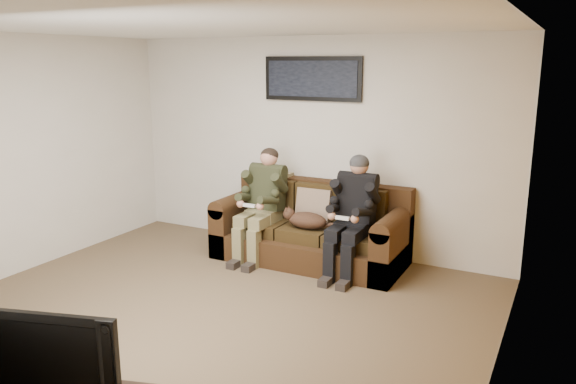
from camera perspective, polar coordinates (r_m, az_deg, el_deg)
The scene contains 14 objects.
floor at distance 5.40m, azimuth -8.15°, elevation -12.23°, with size 5.00×5.00×0.00m, color brown.
ceiling at distance 4.90m, azimuth -9.17°, elevation 16.46°, with size 5.00×5.00×0.00m, color silver.
wall_back at distance 6.91m, azimuth 2.36°, elevation 4.79°, with size 5.00×5.00×0.00m, color beige.
wall_left at distance 6.75m, azimuth -26.16°, elevation 3.25°, with size 4.50×4.50×0.00m, color beige.
wall_right at distance 4.09m, azimuth 21.12°, elevation -1.95°, with size 4.50×4.50×0.00m, color beige.
accent_wall_right at distance 4.09m, azimuth 20.98°, elevation -1.94°, with size 4.50×4.50×0.00m, color #BA7112.
sofa at distance 6.65m, azimuth 2.49°, elevation -4.01°, with size 2.21×0.95×0.90m.
throw_pillow at distance 6.61m, azimuth 2.67°, elevation -1.41°, with size 0.42×0.12×0.40m, color #876D58.
throw_blanket at distance 7.05m, azimuth -1.46°, elevation 1.70°, with size 0.45×0.22×0.08m, color tan.
person_left at distance 6.64m, azimuth -2.61°, elevation -0.56°, with size 0.51×0.87×1.30m.
person_right at distance 6.17m, azimuth 6.61°, elevation -1.67°, with size 0.51×0.86×1.31m.
cat at distance 6.39m, azimuth 1.82°, elevation -2.84°, with size 0.66×0.26×0.24m.
framed_poster at distance 6.80m, azimuth 2.48°, elevation 11.42°, with size 1.25×0.05×0.52m.
television at distance 3.66m, azimuth -23.07°, elevation -14.53°, with size 0.97×0.13×0.56m, color black.
Camera 1 is at (2.88, -3.95, 2.30)m, focal length 35.00 mm.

